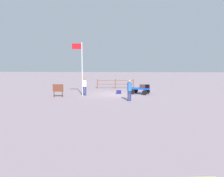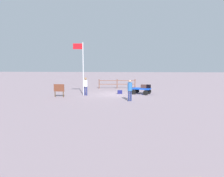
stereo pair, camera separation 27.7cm
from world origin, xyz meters
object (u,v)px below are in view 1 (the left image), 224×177
(luggage_cart, at_px, (140,90))
(flagpole, at_px, (81,64))
(suitcase_dark, at_px, (142,86))
(suitcase_navy, at_px, (147,86))
(signboard, at_px, (58,89))
(suitcase_tan, at_px, (119,92))
(worker_lead, at_px, (129,88))
(worker_trailing, at_px, (85,85))

(luggage_cart, relative_size, flagpole, 0.41)
(suitcase_dark, height_order, suitcase_navy, suitcase_navy)
(luggage_cart, relative_size, suitcase_navy, 4.05)
(luggage_cart, height_order, flagpole, flagpole)
(signboard, bearing_deg, suitcase_navy, -161.54)
(suitcase_tan, bearing_deg, signboard, 26.50)
(worker_lead, height_order, worker_trailing, worker_trailing)
(luggage_cart, height_order, worker_lead, worker_lead)
(suitcase_navy, bearing_deg, suitcase_tan, 1.29)
(suitcase_tan, relative_size, worker_lead, 0.29)
(worker_trailing, bearing_deg, suitcase_navy, -166.14)
(worker_lead, height_order, signboard, worker_lead)
(luggage_cart, bearing_deg, signboard, 18.98)
(suitcase_dark, relative_size, flagpole, 0.12)
(suitcase_tan, bearing_deg, luggage_cart, 176.99)
(signboard, bearing_deg, luggage_cart, -161.02)
(worker_lead, xyz_separation_m, worker_trailing, (4.27, -2.86, 0.01))
(suitcase_dark, bearing_deg, luggage_cart, 42.16)
(suitcase_navy, height_order, worker_trailing, worker_trailing)
(luggage_cart, bearing_deg, worker_lead, 75.09)
(suitcase_navy, relative_size, suitcase_tan, 1.03)
(worker_lead, relative_size, worker_trailing, 1.00)
(suitcase_navy, distance_m, worker_trailing, 6.33)
(luggage_cart, distance_m, suitcase_dark, 0.50)
(suitcase_dark, bearing_deg, suitcase_navy, 171.03)
(suitcase_tan, height_order, flagpole, flagpole)
(suitcase_tan, height_order, worker_lead, worker_lead)
(flagpole, bearing_deg, suitcase_tan, -156.09)
(luggage_cart, distance_m, suitcase_tan, 2.15)
(worker_trailing, xyz_separation_m, signboard, (2.21, 1.27, -0.27))
(suitcase_dark, relative_size, signboard, 0.51)
(worker_trailing, distance_m, signboard, 2.57)
(luggage_cart, xyz_separation_m, signboard, (7.60, 2.61, 0.33))
(suitcase_dark, relative_size, worker_trailing, 0.35)
(luggage_cart, distance_m, signboard, 8.04)
(suitcase_tan, relative_size, flagpole, 0.10)
(suitcase_dark, xyz_separation_m, signboard, (7.88, 2.87, 0.00))
(luggage_cart, relative_size, worker_trailing, 1.20)
(worker_trailing, distance_m, flagpole, 1.98)
(suitcase_navy, distance_m, flagpole, 7.00)
(suitcase_dark, height_order, worker_lead, worker_lead)
(luggage_cart, height_order, suitcase_navy, suitcase_navy)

